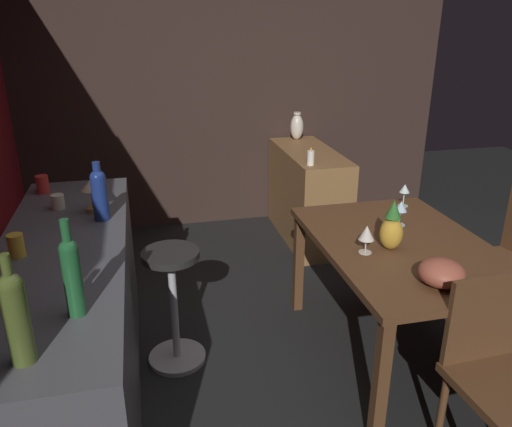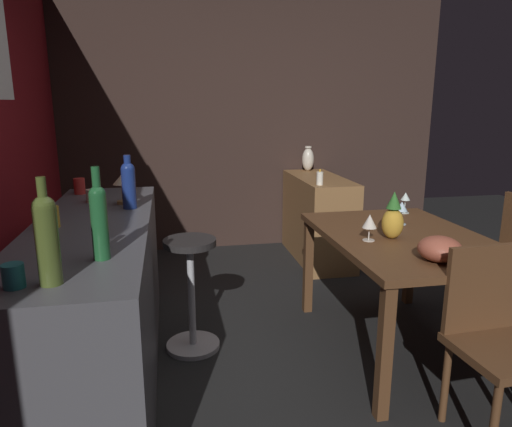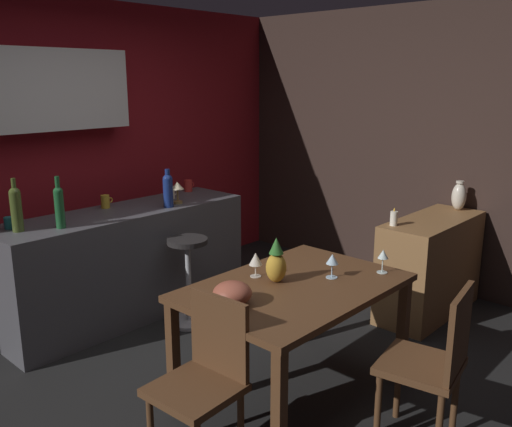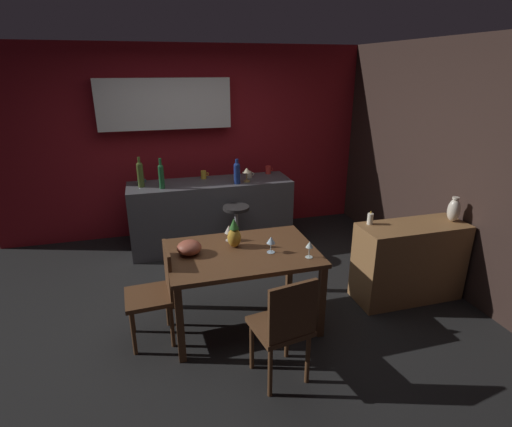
% 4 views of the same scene
% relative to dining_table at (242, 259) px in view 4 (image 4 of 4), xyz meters
% --- Properties ---
extents(ground_plane, '(9.00, 9.00, 0.00)m').
position_rel_dining_table_xyz_m(ground_plane, '(-0.16, 0.38, -0.66)').
color(ground_plane, black).
extents(wall_kitchen_back, '(5.20, 0.33, 2.60)m').
position_rel_dining_table_xyz_m(wall_kitchen_back, '(-0.22, 2.46, 0.76)').
color(wall_kitchen_back, maroon).
rests_on(wall_kitchen_back, ground_plane).
extents(wall_side_right, '(0.10, 4.40, 2.60)m').
position_rel_dining_table_xyz_m(wall_side_right, '(2.39, 0.68, 0.64)').
color(wall_side_right, '#33231E').
rests_on(wall_side_right, ground_plane).
extents(dining_table, '(1.33, 0.91, 0.74)m').
position_rel_dining_table_xyz_m(dining_table, '(0.00, 0.00, 0.00)').
color(dining_table, '#56351E').
rests_on(dining_table, ground_plane).
extents(kitchen_counter, '(2.10, 0.60, 0.90)m').
position_rel_dining_table_xyz_m(kitchen_counter, '(0.02, 1.79, -0.21)').
color(kitchen_counter, '#4C4C51').
rests_on(kitchen_counter, ground_plane).
extents(sideboard_cabinet, '(1.10, 0.44, 0.82)m').
position_rel_dining_table_xyz_m(sideboard_cabinet, '(1.76, -0.04, -0.25)').
color(sideboard_cabinet, olive).
rests_on(sideboard_cabinet, ground_plane).
extents(chair_near_window, '(0.42, 0.42, 0.88)m').
position_rel_dining_table_xyz_m(chair_near_window, '(-0.78, -0.05, -0.17)').
color(chair_near_window, '#56351E').
rests_on(chair_near_window, ground_plane).
extents(chair_by_doorway, '(0.46, 0.46, 0.92)m').
position_rel_dining_table_xyz_m(chair_by_doorway, '(0.11, -0.84, -0.15)').
color(chair_by_doorway, '#56351E').
rests_on(chair_by_doorway, ground_plane).
extents(bar_stool, '(0.34, 0.34, 0.72)m').
position_rel_dining_table_xyz_m(bar_stool, '(0.24, 1.27, -0.27)').
color(bar_stool, '#262323').
rests_on(bar_stool, ground_plane).
extents(wine_glass_left, '(0.07, 0.07, 0.15)m').
position_rel_dining_table_xyz_m(wine_glass_left, '(0.53, -0.28, 0.20)').
color(wine_glass_left, silver).
rests_on(wine_glass_left, dining_table).
extents(wine_glass_right, '(0.08, 0.08, 0.15)m').
position_rel_dining_table_xyz_m(wine_glass_right, '(0.24, -0.10, 0.20)').
color(wine_glass_right, silver).
rests_on(wine_glass_right, dining_table).
extents(wine_glass_center, '(0.08, 0.08, 0.15)m').
position_rel_dining_table_xyz_m(wine_glass_center, '(-0.06, 0.26, 0.19)').
color(wine_glass_center, silver).
rests_on(wine_glass_center, dining_table).
extents(pineapple_centerpiece, '(0.12, 0.12, 0.28)m').
position_rel_dining_table_xyz_m(pineapple_centerpiece, '(-0.05, 0.11, 0.20)').
color(pineapple_centerpiece, gold).
rests_on(pineapple_centerpiece, dining_table).
extents(fruit_bowl, '(0.22, 0.22, 0.13)m').
position_rel_dining_table_xyz_m(fruit_bowl, '(-0.46, 0.07, 0.15)').
color(fruit_bowl, '#9E4C38').
rests_on(fruit_bowl, dining_table).
extents(wine_bottle_cobalt, '(0.08, 0.08, 0.32)m').
position_rel_dining_table_xyz_m(wine_bottle_cobalt, '(0.33, 1.61, 0.40)').
color(wine_bottle_cobalt, navy).
rests_on(wine_bottle_cobalt, kitchen_counter).
extents(wine_bottle_green, '(0.07, 0.07, 0.37)m').
position_rel_dining_table_xyz_m(wine_bottle_green, '(-0.60, 1.66, 0.41)').
color(wine_bottle_green, '#1E592D').
rests_on(wine_bottle_green, kitchen_counter).
extents(wine_bottle_olive, '(0.08, 0.08, 0.38)m').
position_rel_dining_table_xyz_m(wine_bottle_olive, '(-0.85, 1.80, 0.42)').
color(wine_bottle_olive, '#475623').
rests_on(wine_bottle_olive, kitchen_counter).
extents(cup_teal, '(0.11, 0.07, 0.08)m').
position_rel_dining_table_xyz_m(cup_teal, '(-0.85, 1.91, 0.29)').
color(cup_teal, teal).
rests_on(cup_teal, kitchen_counter).
extents(cup_mustard, '(0.11, 0.07, 0.11)m').
position_rel_dining_table_xyz_m(cup_mustard, '(-0.04, 1.97, 0.30)').
color(cup_mustard, gold).
rests_on(cup_mustard, kitchen_counter).
extents(cup_red, '(0.11, 0.07, 0.11)m').
position_rel_dining_table_xyz_m(cup_red, '(0.86, 1.99, 0.30)').
color(cup_red, red).
rests_on(cup_red, kitchen_counter).
extents(cup_cream, '(0.11, 0.07, 0.08)m').
position_rel_dining_table_xyz_m(cup_cream, '(0.56, 1.86, 0.29)').
color(cup_cream, beige).
rests_on(cup_cream, kitchen_counter).
extents(counter_lamp, '(0.11, 0.11, 0.19)m').
position_rel_dining_table_xyz_m(counter_lamp, '(0.47, 1.66, 0.38)').
color(counter_lamp, '#A58447').
rests_on(counter_lamp, kitchen_counter).
extents(pillar_candle_tall, '(0.06, 0.06, 0.14)m').
position_rel_dining_table_xyz_m(pillar_candle_tall, '(1.34, 0.09, 0.22)').
color(pillar_candle_tall, white).
rests_on(pillar_candle_tall, sideboard_cabinet).
extents(vase_ceramic_ivory, '(0.12, 0.12, 0.26)m').
position_rel_dining_table_xyz_m(vase_ceramic_ivory, '(2.19, -0.06, 0.29)').
color(vase_ceramic_ivory, beige).
rests_on(vase_ceramic_ivory, sideboard_cabinet).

